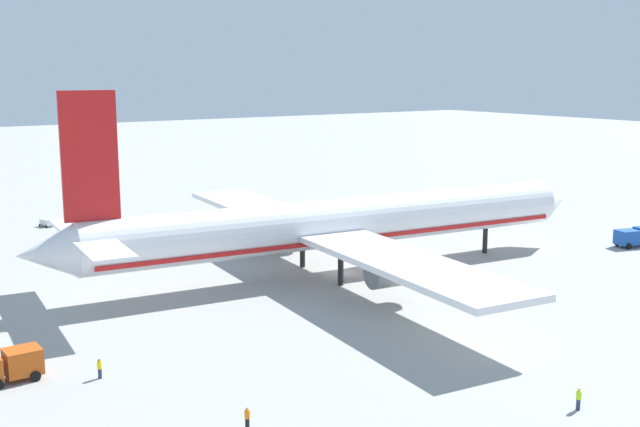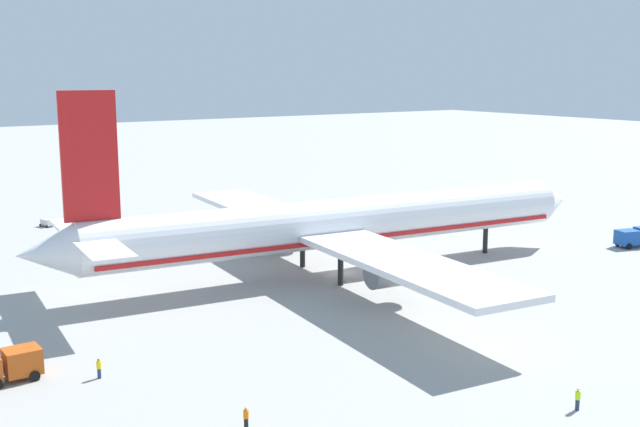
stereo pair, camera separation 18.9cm
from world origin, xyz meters
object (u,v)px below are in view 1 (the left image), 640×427
ground_worker_0 (579,399)px  ground_worker_4 (247,418)px  service_truck_0 (632,237)px  airliner (333,224)px  ground_worker_2 (100,368)px  baggage_cart_0 (47,223)px  service_truck_3 (13,364)px

ground_worker_0 → ground_worker_4: ground_worker_0 is taller
service_truck_0 → ground_worker_4: size_ratio=3.21×
airliner → ground_worker_0: bearing=-99.9°
ground_worker_2 → service_truck_0: bearing=4.0°
baggage_cart_0 → ground_worker_4: ground_worker_4 is taller
ground_worker_0 → ground_worker_2: ground_worker_0 is taller
service_truck_0 → service_truck_3: 87.90m
airliner → baggage_cart_0: airliner is taller
airliner → ground_worker_4: bearing=-132.8°
service_truck_0 → ground_worker_0: 62.22m
baggage_cart_0 → ground_worker_4: 85.03m
ground_worker_0 → ground_worker_4: bearing=153.5°
airliner → baggage_cart_0: size_ratio=23.90×
service_truck_3 → ground_worker_2: (6.16, -3.59, -0.58)m
service_truck_3 → ground_worker_4: service_truck_3 is taller
ground_worker_0 → service_truck_0: bearing=31.3°
ground_worker_2 → ground_worker_4: bearing=-69.2°
ground_worker_0 → ground_worker_4: size_ratio=1.07×
service_truck_3 → ground_worker_2: 7.15m
airliner → baggage_cart_0: bearing=113.3°
baggage_cart_0 → ground_worker_2: ground_worker_2 is taller
airliner → service_truck_3: bearing=-161.8°
ground_worker_2 → ground_worker_4: size_ratio=1.05×
service_truck_0 → ground_worker_0: (-53.18, -32.30, -0.60)m
service_truck_0 → ground_worker_2: 81.92m
baggage_cart_0 → ground_worker_4: bearing=-95.5°
baggage_cart_0 → service_truck_0: bearing=-43.2°
service_truck_0 → ground_worker_4: 78.74m
ground_worker_2 → ground_worker_4: 16.39m
airliner → ground_worker_2: (-36.23, -17.50, -5.57)m
ground_worker_4 → airliner: bearing=47.2°
ground_worker_0 → baggage_cart_0: bearing=98.6°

